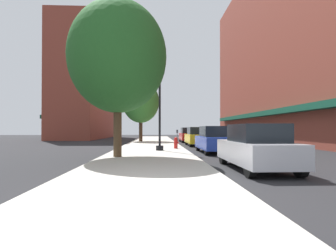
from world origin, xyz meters
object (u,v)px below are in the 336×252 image
(car_yellow, at_px, (197,137))
(car_red, at_px, (188,135))
(tree_mid, at_px, (141,102))
(car_silver, at_px, (256,148))
(car_blue, at_px, (214,140))
(tree_near, at_px, (118,57))
(parking_meter_near, at_px, (177,136))
(fire_hydrant, at_px, (176,143))
(lamppost, at_px, (160,102))

(car_yellow, height_order, car_red, same)
(tree_mid, distance_m, car_red, 6.59)
(car_silver, height_order, car_blue, same)
(tree_near, xyz_separation_m, car_red, (5.53, 16.66, -4.24))
(tree_near, height_order, car_red, tree_near)
(car_red, bearing_deg, car_silver, -91.75)
(parking_meter_near, xyz_separation_m, car_blue, (1.95, -4.76, -0.14))
(car_blue, distance_m, car_red, 13.52)
(tree_mid, relative_size, car_yellow, 1.60)
(car_silver, xyz_separation_m, car_yellow, (0.00, 13.79, 0.00))
(car_red, bearing_deg, fire_hydrant, -102.97)
(parking_meter_near, distance_m, car_blue, 5.15)
(tree_mid, xyz_separation_m, car_silver, (5.40, -20.47, -3.77))
(tree_near, relative_size, car_silver, 1.80)
(car_silver, height_order, car_yellow, same)
(tree_mid, bearing_deg, car_blue, -68.41)
(parking_meter_near, distance_m, tree_mid, 10.20)
(lamppost, distance_m, car_silver, 8.52)
(fire_hydrant, relative_size, car_yellow, 0.18)
(lamppost, height_order, tree_mid, tree_mid)
(tree_near, xyz_separation_m, car_silver, (5.53, -3.67, -4.24))
(tree_near, relative_size, car_yellow, 1.80)
(fire_hydrant, xyz_separation_m, car_red, (2.25, 11.33, 0.29))
(car_yellow, bearing_deg, parking_meter_near, -131.93)
(car_yellow, bearing_deg, tree_near, -119.09)
(tree_near, bearing_deg, fire_hydrant, 58.42)
(parking_meter_near, height_order, tree_near, tree_near)
(car_yellow, relative_size, car_red, 1.00)
(fire_hydrant, distance_m, car_yellow, 5.29)
(lamppost, height_order, car_yellow, lamppost)
(fire_hydrant, xyz_separation_m, car_blue, (2.25, -2.18, 0.29))
(tree_near, xyz_separation_m, tree_mid, (0.12, 16.80, -0.47))
(car_blue, bearing_deg, lamppost, 168.20)
(parking_meter_near, bearing_deg, car_blue, -67.72)
(car_yellow, bearing_deg, car_red, 89.56)
(lamppost, xyz_separation_m, tree_mid, (-2.00, 13.04, 1.37))
(parking_meter_near, height_order, car_blue, car_blue)
(lamppost, height_order, fire_hydrant, lamppost)
(fire_hydrant, bearing_deg, tree_mid, 105.37)
(tree_near, relative_size, car_blue, 1.80)
(tree_near, bearing_deg, car_red, 71.65)
(tree_mid, relative_size, car_red, 1.60)
(tree_mid, relative_size, car_silver, 1.60)
(tree_mid, xyz_separation_m, car_red, (5.40, -0.13, -3.77))
(car_blue, xyz_separation_m, car_yellow, (0.00, 6.97, 0.00))
(fire_hydrant, relative_size, car_blue, 0.18)
(tree_near, xyz_separation_m, car_blue, (5.53, 3.15, -4.24))
(parking_meter_near, relative_size, tree_near, 0.17)
(tree_mid, distance_m, car_silver, 21.50)
(tree_near, bearing_deg, car_silver, -33.62)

